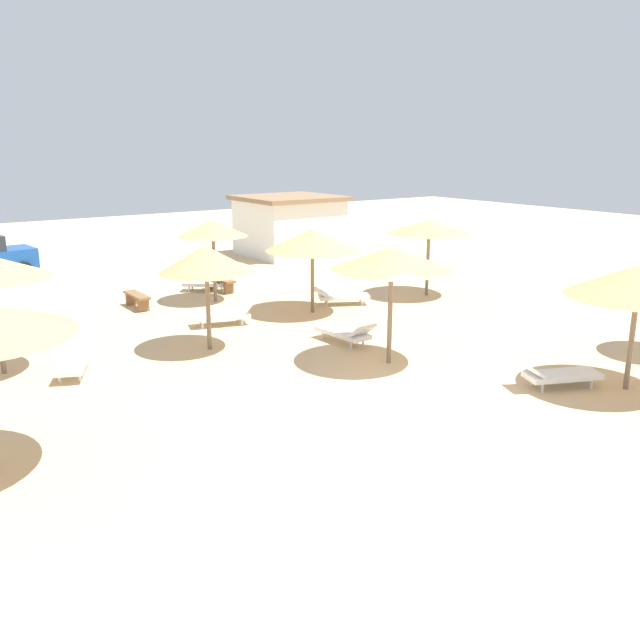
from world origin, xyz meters
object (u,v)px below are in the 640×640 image
Objects in this scene: parasol_2 at (392,259)px; parasol_5 at (639,281)px; lounger_2 at (346,332)px; bench_1 at (137,298)px; parasol_3 at (213,228)px; lounger_6 at (340,296)px; lounger_5 at (557,374)px; beach_cabana at (289,225)px; parasol_8 at (429,227)px; parasol_0 at (206,259)px; lounger_4 at (74,360)px; lounger_0 at (226,315)px; parasol_6 at (312,240)px; lounger_3 at (210,283)px; bench_0 at (221,282)px.

parasol_2 is 0.96× the size of parasol_5.
lounger_2 is 7.89m from bench_1.
parasol_3 is 4.88m from lounger_6.
parasol_2 reaches higher than parasol_3.
lounger_5 is 19.66m from beach_cabana.
parasol_8 is 10.53m from beach_cabana.
parasol_0 is 10.26m from parasol_5.
lounger_6 is at bearing -42.12° from parasol_3.
parasol_3 reaches higher than lounger_4.
lounger_6 reaches higher than bench_1.
parasol_0 reaches higher than parasol_8.
lounger_0 is at bearing 19.52° from lounger_4.
parasol_6 reaches higher than lounger_4.
bench_1 is (-4.47, 3.80, -2.01)m from parasol_6.
lounger_3 is 8.79m from beach_cabana.
parasol_5 is at bearing -74.17° from parasol_3.
lounger_5 is at bearing -71.51° from lounger_2.
lounger_3 is at bearing 69.40° from lounger_0.
bench_0 is at bearing 119.18° from lounger_6.
bench_1 is at bearing 89.61° from parasol_0.
parasol_8 is 1.91× the size of bench_0.
lounger_5 is (0.61, -8.84, -2.05)m from parasol_6.
lounger_0 is 1.31× the size of bench_1.
lounger_2 is at bearing -124.68° from lounger_6.
parasol_5 is 13.01m from lounger_4.
lounger_6 is (9.35, 1.86, -0.00)m from lounger_4.
lounger_3 is (3.20, 6.52, -2.11)m from parasol_0.
lounger_3 is at bearing 89.83° from parasol_2.
lounger_2 is 15.20m from beach_cabana.
lounger_3 is (-6.10, 5.11, -2.15)m from parasol_8.
parasol_8 is at bearing -3.88° from lounger_0.
lounger_3 is at bearing 17.70° from bench_1.
bench_1 is (-3.46, -0.75, 0.00)m from bench_0.
parasol_5 is 2.01× the size of bench_0.
parasol_0 is 1.42× the size of lounger_0.
parasol_6 is 5.07m from bench_0.
parasol_3 is 8.08m from lounger_4.
lounger_4 is (-6.13, -4.77, -2.22)m from parasol_3.
parasol_6 is 1.53× the size of lounger_0.
parasol_2 is 6.26m from lounger_0.
parasol_6 is 4.80m from parasol_8.
lounger_0 is 0.99× the size of lounger_6.
parasol_8 is at bearing -10.28° from lounger_6.
parasol_3 reaches higher than bench_0.
lounger_3 is 1.24× the size of bench_1.
bench_0 is at bearing -41.23° from lounger_3.
parasol_6 is at bearing 75.92° from parasol_2.
parasol_5 is at bearing -64.16° from lounger_0.
lounger_0 is at bearing 115.84° from parasol_5.
parasol_3 is 1.44× the size of lounger_0.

